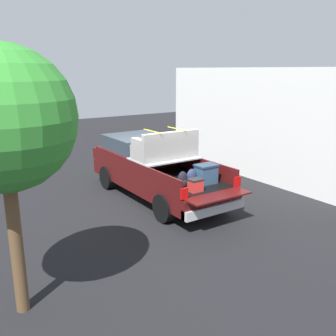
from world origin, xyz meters
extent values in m
plane|color=black|center=(0.00, 0.00, 0.00)|extent=(40.00, 40.00, 0.00)
cube|color=#470F0F|center=(0.00, 0.00, 0.61)|extent=(5.50, 1.92, 0.48)
cube|color=black|center=(-1.20, 0.00, 0.87)|extent=(2.80, 1.80, 0.04)
cube|color=#470F0F|center=(-1.20, 0.93, 1.10)|extent=(2.80, 0.06, 0.50)
cube|color=#470F0F|center=(-1.20, -0.93, 1.10)|extent=(2.80, 0.06, 0.50)
cube|color=#470F0F|center=(0.17, 0.00, 1.10)|extent=(0.06, 1.80, 0.50)
cube|color=#470F0F|center=(-2.88, 0.00, 0.87)|extent=(0.55, 1.80, 0.04)
cube|color=#B2B2B7|center=(-0.43, 0.00, 1.37)|extent=(1.25, 1.92, 0.04)
cube|color=#470F0F|center=(1.35, 0.00, 1.10)|extent=(2.30, 1.92, 0.50)
cube|color=#2D3842|center=(1.25, 0.00, 1.58)|extent=(1.94, 1.76, 0.46)
cube|color=#470F0F|center=(2.70, 0.00, 1.04)|extent=(0.40, 1.82, 0.38)
cube|color=#B2B2B7|center=(-2.72, 0.00, 0.49)|extent=(0.24, 1.92, 0.24)
cube|color=red|center=(-2.62, 0.88, 1.03)|extent=(0.06, 0.20, 0.28)
cube|color=red|center=(-2.62, -0.88, 1.03)|extent=(0.06, 0.20, 0.28)
cylinder|color=black|center=(1.75, 0.88, 0.39)|extent=(0.77, 0.30, 0.77)
cylinder|color=black|center=(1.75, -0.88, 0.39)|extent=(0.77, 0.30, 0.77)
cylinder|color=black|center=(-1.75, 0.88, 0.39)|extent=(0.77, 0.30, 0.77)
cylinder|color=black|center=(-1.75, -0.88, 0.39)|extent=(0.77, 0.30, 0.77)
cube|color=#335170|center=(-1.89, -0.39, 1.13)|extent=(0.40, 0.55, 0.49)
cube|color=#23394E|center=(-1.89, -0.39, 1.40)|extent=(0.44, 0.59, 0.05)
ellipsoid|color=#283351|center=(-1.87, 0.09, 1.13)|extent=(0.20, 0.32, 0.47)
ellipsoid|color=#283351|center=(-1.98, 0.09, 1.06)|extent=(0.09, 0.22, 0.21)
ellipsoid|color=black|center=(-1.95, 0.45, 1.13)|extent=(0.20, 0.31, 0.48)
ellipsoid|color=black|center=(-2.06, 0.45, 1.06)|extent=(0.09, 0.22, 0.21)
cube|color=red|center=(-2.30, 0.29, 1.04)|extent=(0.26, 0.34, 0.30)
cube|color=#262628|center=(-2.30, 0.29, 1.21)|extent=(0.28, 0.36, 0.04)
cube|color=#9E9993|center=(-0.43, 0.00, 1.60)|extent=(0.84, 1.89, 0.42)
cube|color=#9E9993|center=(-0.77, 0.00, 2.01)|extent=(0.16, 1.89, 0.40)
cube|color=#9E9993|center=(-0.38, 0.84, 1.92)|extent=(0.60, 0.20, 0.22)
cube|color=#9E9993|center=(-0.38, -0.84, 1.92)|extent=(0.60, 0.20, 0.22)
cube|color=yellow|center=(-0.43, 0.43, 2.22)|extent=(0.94, 0.03, 0.02)
cube|color=yellow|center=(-0.43, -0.43, 2.22)|extent=(0.94, 0.03, 0.02)
cube|color=white|center=(0.33, -4.19, 2.00)|extent=(8.77, 0.36, 4.01)
cylinder|color=brown|center=(-3.58, 4.95, 1.28)|extent=(0.21, 0.21, 2.57)
sphere|color=#31882E|center=(-3.58, 4.95, 3.23)|extent=(2.22, 2.22, 2.22)
camera|label=1|loc=(-9.54, 5.99, 3.94)|focal=40.03mm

